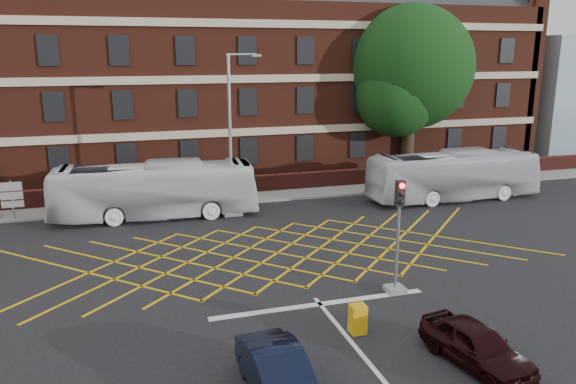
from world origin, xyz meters
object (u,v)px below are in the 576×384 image
object	(u,v)px
street_lamp	(232,162)
direction_signs	(12,196)
car_maroon	(476,345)
utility_cabinet	(358,319)
bus_left	(155,190)
traffic_light_near	(397,247)
bus_right	(454,175)
deciduous_tree	(410,76)
car_navy	(279,375)

from	to	relation	value
street_lamp	direction_signs	size ratio (longest dim) A/B	3.93
car_maroon	utility_cabinet	size ratio (longest dim) A/B	3.81
bus_left	traffic_light_near	xyz separation A→B (m)	(7.81, -12.60, 0.25)
bus_right	deciduous_tree	xyz separation A→B (m)	(1.01, 7.66, 5.58)
street_lamp	utility_cabinet	xyz separation A→B (m)	(1.06, -14.43, -2.47)
car_navy	street_lamp	size ratio (longest dim) A/B	0.46
bus_left	direction_signs	world-z (taller)	bus_left
deciduous_tree	direction_signs	distance (m)	26.82
direction_signs	utility_cabinet	bearing A→B (deg)	-53.05
street_lamp	direction_signs	world-z (taller)	street_lamp
bus_left	utility_cabinet	size ratio (longest dim) A/B	11.34
car_maroon	bus_right	bearing A→B (deg)	48.77
car_navy	deciduous_tree	bearing A→B (deg)	52.23
bus_left	street_lamp	xyz separation A→B (m)	(4.11, -0.66, 1.44)
deciduous_tree	direction_signs	xyz separation A→B (m)	(-25.76, -4.82, -5.69)
bus_left	traffic_light_near	distance (m)	14.83
car_navy	traffic_light_near	bearing A→B (deg)	37.38
bus_right	car_navy	size ratio (longest dim) A/B	2.71
traffic_light_near	deciduous_tree	bearing A→B (deg)	60.42
street_lamp	direction_signs	bearing A→B (deg)	169.62
car_maroon	deciduous_tree	xyz separation A→B (m)	(10.88, 24.05, 6.44)
deciduous_tree	street_lamp	size ratio (longest dim) A/B	1.39
bus_left	car_maroon	bearing A→B (deg)	-152.68
direction_signs	bus_left	bearing A→B (deg)	-11.12
direction_signs	car_navy	bearing A→B (deg)	-64.63
bus_left	direction_signs	size ratio (longest dim) A/B	4.95
bus_right	traffic_light_near	bearing A→B (deg)	139.41
car_navy	traffic_light_near	size ratio (longest dim) A/B	0.92
car_navy	direction_signs	world-z (taller)	direction_signs
car_navy	utility_cabinet	distance (m)	4.25
car_navy	street_lamp	distance (m)	17.33
bus_left	car_navy	size ratio (longest dim) A/B	2.76
utility_cabinet	car_navy	bearing A→B (deg)	-142.32
traffic_light_near	street_lamp	world-z (taller)	street_lamp
direction_signs	utility_cabinet	size ratio (longest dim) A/B	2.29
car_navy	car_maroon	xyz separation A→B (m)	(5.82, -0.13, -0.03)
street_lamp	deciduous_tree	bearing A→B (deg)	25.61
direction_signs	bus_right	bearing A→B (deg)	-6.54
car_maroon	utility_cabinet	bearing A→B (deg)	122.00
bus_left	direction_signs	bearing A→B (deg)	83.00
utility_cabinet	traffic_light_near	bearing A→B (deg)	43.24
car_navy	street_lamp	bearing A→B (deg)	79.45
traffic_light_near	street_lamp	bearing A→B (deg)	107.21
deciduous_tree	car_maroon	bearing A→B (deg)	-114.34
bus_left	utility_cabinet	distance (m)	15.98
bus_left	utility_cabinet	world-z (taller)	bus_left
bus_left	utility_cabinet	xyz separation A→B (m)	(5.17, -15.09, -1.04)
bus_left	car_navy	distance (m)	17.79
car_navy	car_maroon	world-z (taller)	car_navy
car_maroon	deciduous_tree	bearing A→B (deg)	55.48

